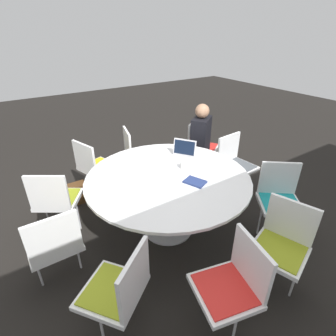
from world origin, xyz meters
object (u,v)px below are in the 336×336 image
Objects in this scene: person_0 at (202,138)px; chair_2 at (94,164)px; chair_8 at (280,196)px; chair_6 at (233,282)px; chair_7 at (283,241)px; chair_1 at (137,151)px; chair_5 at (120,287)px; laptop at (183,154)px; chair_0 at (200,143)px; handbag at (73,195)px; chair_9 at (234,161)px; spiral_notebook at (195,182)px; chair_4 at (54,242)px; coffee_cup at (184,165)px; chair_3 at (55,197)px.

chair_2 is at bearing -50.45° from person_0.
chair_6 is at bearing 60.18° from chair_8.
chair_1 is at bearing -12.68° from chair_7.
chair_5 is 1.73m from laptop.
chair_8 is at bearing 48.12° from chair_0.
chair_7 is at bearing 118.04° from handbag.
chair_7 is 1.00× the size of chair_9.
spiral_notebook is (-1.10, -0.53, 0.24)m from chair_5.
laptop is at bearing -15.95° from chair_7.
chair_4 reaches higher than spiral_notebook.
coffee_cup is (-1.47, -0.12, 0.28)m from chair_4.
handbag is at bearing -47.31° from person_0.
chair_4 is 2.34× the size of handbag.
chair_9 is 1.02m from coffee_cup.
chair_9 is at bearing -32.45° from chair_6.
coffee_cup is at bearing -106.12° from spiral_notebook.
chair_1 is 0.99m from laptop.
chair_7 is (-1.66, 1.08, 0.00)m from chair_4.
chair_6 is 1.34m from chair_8.
chair_8 is 1.00× the size of chair_9.
chair_1 and chair_4 have the same top height.
chair_1 is 1.00× the size of chair_5.
chair_4 is 1.00× the size of chair_8.
coffee_cup is at bearing -1.80° from chair_5.
chair_1 and chair_9 have the same top height.
person_0 reaches higher than spiral_notebook.
chair_1 is at bearing -92.97° from spiral_notebook.
chair_3 is at bearing 38.23° from chair_6.
chair_9 is at bearing 48.66° from laptop.
chair_1 is 1.00× the size of chair_7.
chair_6 is 3.36× the size of spiral_notebook.
chair_8 is 3.36× the size of spiral_notebook.
coffee_cup is at bearing -6.34° from chair_8.
chair_1 and chair_7 have the same top height.
chair_5 is at bearing -32.22° from chair_2.
coffee_cup is (0.15, 0.23, -0.01)m from laptop.
laptop is at bearing -1.04° from person_0.
coffee_cup is (0.19, -1.19, 0.28)m from chair_7.
chair_6 is 1.63m from laptop.
chair_6 is 1.37m from coffee_cup.
chair_8 is 1.43m from person_0.
chair_1 is 0.68m from chair_2.
chair_3 is at bearing 76.24° from chair_4.
chair_8 is (-2.24, 0.63, 0.00)m from chair_4.
chair_6 is (-0.22, 2.36, 0.00)m from chair_2.
person_0 is 1.07m from coffee_cup.
chair_3 is 1.00× the size of chair_4.
spiral_notebook is at bearing -2.37° from chair_3.
chair_1 is at bearing -30.02° from chair_8.
chair_8 is at bearing 152.85° from spiral_notebook.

